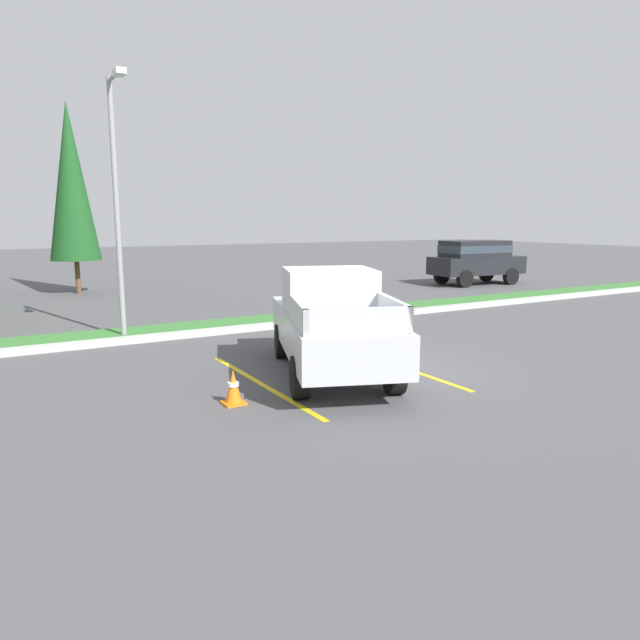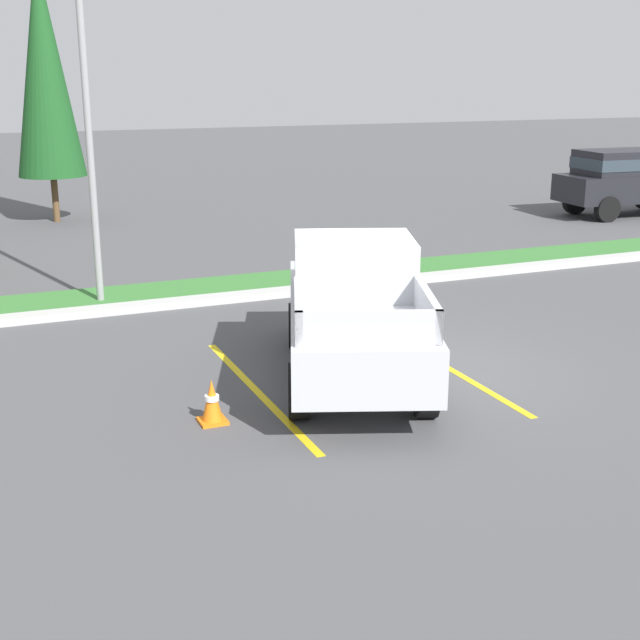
% 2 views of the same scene
% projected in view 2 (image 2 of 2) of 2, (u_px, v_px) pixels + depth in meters
% --- Properties ---
extents(ground_plane, '(120.00, 120.00, 0.00)m').
position_uv_depth(ground_plane, '(405.00, 368.00, 13.57)').
color(ground_plane, '#4C4C4F').
extents(parking_line_near, '(0.12, 4.80, 0.01)m').
position_uv_depth(parking_line_near, '(257.00, 391.00, 12.55)').
color(parking_line_near, yellow).
rests_on(parking_line_near, ground).
extents(parking_line_far, '(0.12, 4.80, 0.01)m').
position_uv_depth(parking_line_far, '(443.00, 364.00, 13.71)').
color(parking_line_far, yellow).
rests_on(parking_line_far, ground).
extents(curb_strip, '(56.00, 0.40, 0.15)m').
position_uv_depth(curb_strip, '(291.00, 291.00, 17.98)').
color(curb_strip, '#B2B2AD').
rests_on(curb_strip, ground).
extents(grass_median, '(56.00, 1.80, 0.06)m').
position_uv_depth(grass_median, '(273.00, 282.00, 18.97)').
color(grass_median, '#387533').
rests_on(grass_median, ground).
extents(pickup_truck_main, '(3.63, 5.55, 2.10)m').
position_uv_depth(pickup_truck_main, '(354.00, 311.00, 12.89)').
color(pickup_truck_main, black).
rests_on(pickup_truck_main, ground).
extents(suv_distant, '(4.72, 2.22, 2.10)m').
position_uv_depth(suv_distant, '(628.00, 177.00, 27.61)').
color(suv_distant, black).
rests_on(suv_distant, ground).
extents(street_light, '(0.24, 1.49, 6.58)m').
position_uv_depth(street_light, '(88.00, 107.00, 16.20)').
color(street_light, gray).
rests_on(street_light, ground).
extents(cypress_tree_center, '(2.03, 2.03, 7.82)m').
position_uv_depth(cypress_tree_center, '(44.00, 67.00, 25.55)').
color(cypress_tree_center, brown).
rests_on(cypress_tree_center, ground).
extents(traffic_cone, '(0.36, 0.36, 0.60)m').
position_uv_depth(traffic_cone, '(212.00, 402.00, 11.37)').
color(traffic_cone, orange).
rests_on(traffic_cone, ground).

